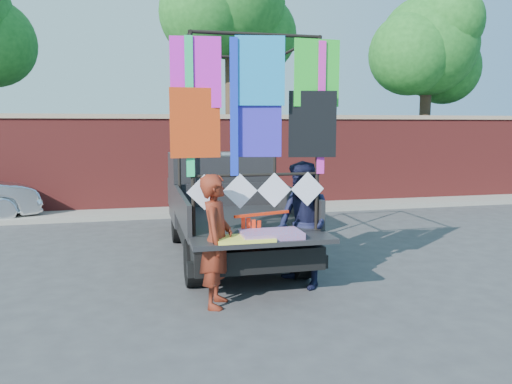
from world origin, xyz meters
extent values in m
plane|color=#38383A|center=(0.00, 0.00, 0.00)|extent=(90.00, 90.00, 0.00)
cube|color=maroon|center=(0.00, 7.00, 1.25)|extent=(30.00, 0.35, 2.50)
cube|color=tan|center=(0.00, 7.00, 2.55)|extent=(30.00, 0.45, 0.12)
cube|color=gray|center=(0.00, 6.30, 0.06)|extent=(30.00, 1.20, 0.12)
cylinder|color=#38281C|center=(1.00, 8.20, 2.73)|extent=(0.36, 0.36, 5.46)
sphere|color=#1A5B1B|center=(1.00, 8.20, 5.85)|extent=(3.20, 3.20, 3.20)
sphere|color=#1A5B1B|center=(1.90, 8.60, 5.07)|extent=(2.40, 2.40, 2.40)
sphere|color=#1A5B1B|center=(0.20, 7.90, 5.46)|extent=(2.60, 2.60, 2.60)
cylinder|color=#38281C|center=(7.50, 8.20, 2.27)|extent=(0.36, 0.36, 4.55)
sphere|color=#1A5B1B|center=(7.50, 8.20, 4.88)|extent=(3.20, 3.20, 3.20)
sphere|color=#1A5B1B|center=(8.40, 8.60, 4.23)|extent=(2.40, 2.40, 2.40)
sphere|color=#1A5B1B|center=(6.70, 7.90, 4.55)|extent=(2.60, 2.60, 2.60)
sphere|color=#1A5B1B|center=(7.80, 7.60, 5.52)|extent=(2.20, 2.20, 2.20)
cylinder|color=black|center=(-1.03, 3.12, 0.35)|extent=(0.23, 0.69, 0.69)
cylinder|color=black|center=(-1.03, 0.29, 0.35)|extent=(0.23, 0.69, 0.69)
cylinder|color=black|center=(0.60, 3.12, 0.35)|extent=(0.23, 0.69, 0.69)
cylinder|color=black|center=(0.60, 0.29, 0.35)|extent=(0.23, 0.69, 0.69)
cube|color=black|center=(-0.22, 1.65, 0.52)|extent=(1.78, 4.40, 0.31)
cube|color=black|center=(-0.22, 0.87, 0.82)|extent=(1.89, 2.41, 0.10)
cube|color=black|center=(-1.14, 0.87, 1.05)|extent=(0.06, 2.41, 0.47)
cube|color=black|center=(0.71, 0.87, 1.05)|extent=(0.06, 2.41, 0.47)
cube|color=black|center=(-0.22, 2.05, 1.05)|extent=(1.89, 0.06, 0.47)
cube|color=black|center=(-0.22, 3.07, 1.10)|extent=(1.89, 1.68, 1.31)
cube|color=#8C9EAD|center=(-0.22, 2.60, 1.52)|extent=(1.68, 0.06, 0.58)
cube|color=#8C9EAD|center=(-0.22, 3.85, 1.31)|extent=(1.68, 0.10, 0.73)
cube|color=black|center=(-0.22, 4.22, 0.84)|extent=(1.84, 0.94, 0.58)
cube|color=black|center=(-0.22, -0.60, 0.84)|extent=(1.89, 0.58, 0.06)
cube|color=black|center=(-0.22, -0.36, 0.44)|extent=(1.94, 0.16, 0.19)
cylinder|color=black|center=(-1.08, -0.24, 2.18)|extent=(0.05, 0.05, 2.62)
cylinder|color=black|center=(-1.08, 1.97, 2.18)|extent=(0.05, 0.05, 2.62)
cylinder|color=black|center=(0.64, -0.24, 2.18)|extent=(0.05, 0.05, 2.62)
cylinder|color=black|center=(0.64, 1.97, 2.18)|extent=(0.05, 0.05, 2.62)
cylinder|color=black|center=(-0.22, -0.24, 3.49)|extent=(1.78, 0.05, 0.05)
cylinder|color=black|center=(-0.22, 1.97, 3.49)|extent=(1.78, 0.05, 0.05)
cylinder|color=black|center=(-1.08, 0.87, 3.49)|extent=(0.05, 2.25, 0.05)
cylinder|color=black|center=(0.64, 0.87, 3.49)|extent=(0.05, 2.25, 0.05)
cylinder|color=black|center=(-0.22, -0.24, 1.66)|extent=(1.78, 0.04, 0.04)
cube|color=#DB18CF|center=(-1.00, -0.26, 3.02)|extent=(0.65, 0.02, 0.89)
cube|color=#178BD3|center=(-0.22, -0.30, 3.02)|extent=(0.65, 0.02, 0.89)
cube|color=green|center=(0.57, -0.26, 3.02)|extent=(0.65, 0.02, 0.89)
cube|color=red|center=(-1.00, -0.30, 2.34)|extent=(0.65, 0.02, 0.89)
cube|color=#2F26C1|center=(-0.22, -0.26, 2.34)|extent=(0.65, 0.02, 0.89)
cube|color=black|center=(0.57, -0.30, 2.34)|extent=(0.65, 0.02, 0.89)
cube|color=#1BDA79|center=(-1.11, -0.28, 2.55)|extent=(0.10, 0.01, 1.78)
cube|color=#EF27C3|center=(0.68, -0.28, 2.55)|extent=(0.10, 0.01, 1.78)
cube|color=#1835DF|center=(-0.53, -0.28, 2.55)|extent=(0.10, 0.01, 1.78)
cube|color=white|center=(-0.93, -0.27, 1.45)|extent=(0.47, 0.01, 0.47)
cube|color=white|center=(-0.45, -0.27, 1.45)|extent=(0.47, 0.01, 0.47)
cube|color=white|center=(0.02, -0.27, 1.45)|extent=(0.47, 0.01, 0.47)
cube|color=white|center=(0.50, -0.27, 1.45)|extent=(0.47, 0.01, 0.47)
cube|color=#F53637|center=(-0.11, -0.60, 0.91)|extent=(0.79, 0.47, 0.08)
cube|color=#F2F44D|center=(-0.48, -0.68, 0.89)|extent=(0.73, 0.42, 0.04)
imported|color=maroon|center=(-0.83, -0.57, 0.86)|extent=(0.58, 0.72, 1.71)
imported|color=#141633|center=(0.50, -0.08, 0.91)|extent=(0.92, 1.05, 1.81)
cube|color=#FF2E0D|center=(-0.16, -0.33, 1.13)|extent=(0.81, 0.29, 0.04)
cube|color=#FF2E0D|center=(-0.43, -0.35, 0.87)|extent=(0.05, 0.02, 0.49)
cube|color=#FF2E0D|center=(-0.36, -0.35, 0.85)|extent=(0.05, 0.02, 0.49)
cube|color=#FF2E0D|center=(-0.29, -0.35, 0.83)|extent=(0.05, 0.02, 0.49)
cube|color=#FF2E0D|center=(-0.22, -0.35, 0.81)|extent=(0.05, 0.02, 0.49)
camera|label=1|loc=(-1.76, -6.74, 2.32)|focal=35.00mm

